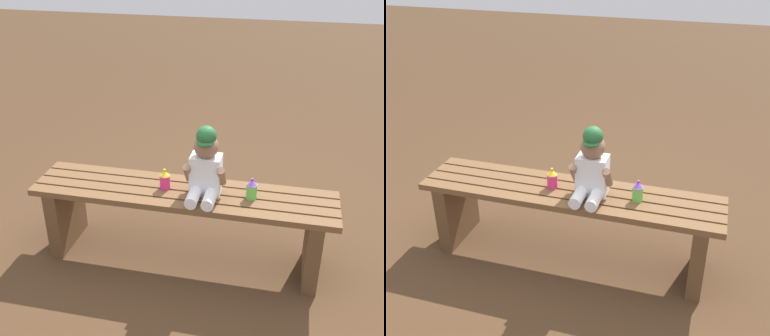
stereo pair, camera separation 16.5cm
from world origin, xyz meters
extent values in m
plane|color=#4C331E|center=(0.00, 0.00, 0.00)|extent=(16.00, 16.00, 0.00)
cube|color=brown|center=(0.00, -0.15, 0.45)|extent=(1.74, 0.08, 0.04)
cube|color=brown|center=(0.00, -0.05, 0.45)|extent=(1.74, 0.08, 0.04)
cube|color=brown|center=(0.00, 0.05, 0.45)|extent=(1.74, 0.08, 0.04)
cube|color=brown|center=(0.00, 0.15, 0.45)|extent=(1.74, 0.08, 0.04)
cube|color=brown|center=(-0.75, 0.00, 0.22)|extent=(0.08, 0.37, 0.43)
cube|color=brown|center=(0.75, 0.00, 0.22)|extent=(0.08, 0.37, 0.43)
cube|color=white|center=(0.13, 0.01, 0.58)|extent=(0.17, 0.12, 0.23)
sphere|color=#8C664C|center=(0.13, 0.01, 0.75)|extent=(0.14, 0.14, 0.14)
cylinder|color=#266633|center=(0.13, -0.03, 0.79)|extent=(0.09, 0.09, 0.01)
sphere|color=#266633|center=(0.13, 0.01, 0.82)|extent=(0.11, 0.11, 0.11)
cylinder|color=white|center=(0.09, -0.11, 0.50)|extent=(0.07, 0.16, 0.07)
cylinder|color=white|center=(0.18, -0.11, 0.50)|extent=(0.07, 0.16, 0.07)
cylinder|color=#8C664C|center=(0.04, -0.02, 0.60)|extent=(0.04, 0.12, 0.14)
cylinder|color=#8C664C|center=(0.22, -0.02, 0.60)|extent=(0.04, 0.12, 0.14)
cylinder|color=#E5337F|center=(-0.11, 0.01, 0.51)|extent=(0.06, 0.06, 0.08)
cone|color=yellow|center=(-0.11, 0.01, 0.56)|extent=(0.06, 0.06, 0.03)
cylinder|color=yellow|center=(-0.11, 0.01, 0.58)|extent=(0.01, 0.01, 0.02)
cylinder|color=#66CC4C|center=(0.39, 0.01, 0.51)|extent=(0.06, 0.06, 0.08)
cone|color=#8C4CCC|center=(0.39, 0.01, 0.56)|extent=(0.06, 0.06, 0.03)
cylinder|color=#8C4CCC|center=(0.39, 0.01, 0.58)|extent=(0.01, 0.01, 0.02)
camera|label=1|loc=(0.56, -2.27, 1.84)|focal=44.46mm
camera|label=2|loc=(0.72, -2.23, 1.84)|focal=44.46mm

